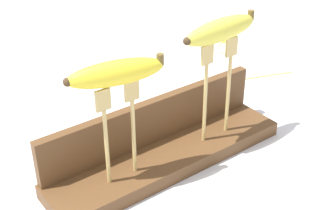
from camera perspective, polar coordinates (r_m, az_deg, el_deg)
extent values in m
plane|color=silver|center=(0.90, 0.00, -7.08)|extent=(3.00, 3.00, 0.00)
cube|color=brown|center=(0.89, 0.00, -6.36)|extent=(0.48, 0.11, 0.03)
cube|color=brown|center=(0.89, -1.84, -1.89)|extent=(0.47, 0.02, 0.09)
cylinder|color=tan|center=(0.78, -7.43, -5.13)|extent=(0.01, 0.01, 0.14)
cube|color=tan|center=(0.73, -7.89, 0.61)|extent=(0.03, 0.01, 0.04)
cylinder|color=tan|center=(0.80, -4.18, -3.85)|extent=(0.01, 0.01, 0.14)
cube|color=tan|center=(0.75, -4.43, 1.79)|extent=(0.03, 0.01, 0.04)
cylinder|color=tan|center=(0.87, 4.50, 0.17)|extent=(0.01, 0.01, 0.16)
cube|color=tan|center=(0.83, 4.77, 6.10)|extent=(0.03, 0.01, 0.04)
cylinder|color=tan|center=(0.91, 7.28, 1.27)|extent=(0.01, 0.01, 0.16)
cube|color=tan|center=(0.87, 7.70, 7.01)|extent=(0.03, 0.01, 0.04)
ellipsoid|color=yellow|center=(0.72, -6.30, 3.90)|extent=(0.16, 0.07, 0.04)
cylinder|color=brown|center=(0.74, -0.96, 5.57)|extent=(0.01, 0.01, 0.02)
sphere|color=#3F2D19|center=(0.71, -12.08, 2.73)|extent=(0.01, 0.01, 0.01)
ellipsoid|color=#DBD147|center=(0.83, 6.42, 9.04)|extent=(0.17, 0.04, 0.04)
cylinder|color=brown|center=(0.88, 10.00, 10.67)|extent=(0.01, 0.01, 0.02)
sphere|color=#3F2D19|center=(0.78, 2.32, 7.73)|extent=(0.01, 0.01, 0.01)
cylinder|color=tan|center=(1.24, 11.60, 3.55)|extent=(0.15, 0.06, 0.01)
cube|color=tan|center=(1.20, 7.49, 2.99)|extent=(0.04, 0.04, 0.01)
cylinder|color=yellow|center=(1.36, 7.15, 7.17)|extent=(0.06, 0.05, 0.04)
cylinder|color=beige|center=(1.34, 6.84, 6.82)|extent=(0.02, 0.03, 0.03)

